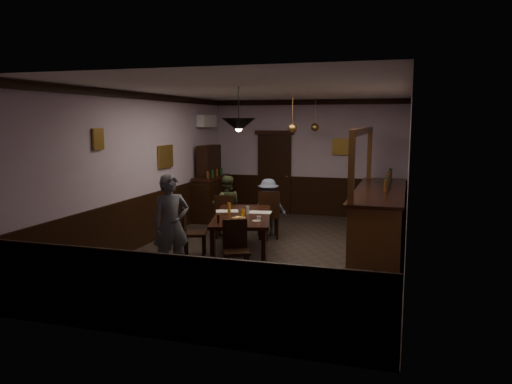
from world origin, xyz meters
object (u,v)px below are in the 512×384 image
at_px(person_standing, 171,225).
at_px(chair_side, 190,230).
at_px(sideboard, 211,190).
at_px(soda_can, 243,213).
at_px(pendant_brass_far, 315,127).
at_px(chair_near, 236,246).
at_px(dining_table, 242,218).
at_px(coffee_cup, 259,218).
at_px(bar_counter, 380,215).
at_px(person_seated_right, 268,207).
at_px(person_seated_left, 226,206).
at_px(chair_far_right, 268,213).
at_px(pendant_iron, 239,125).
at_px(chair_far_left, 225,214).
at_px(pendant_brass_mid, 292,128).

bearing_deg(person_standing, chair_side, 54.62).
bearing_deg(chair_side, sideboard, -2.77).
bearing_deg(soda_can, person_standing, -118.48).
bearing_deg(chair_side, pendant_brass_far, -40.01).
xyz_separation_m(chair_near, person_standing, (-1.02, -0.19, 0.31)).
distance_m(dining_table, coffee_cup, 0.67).
relative_size(dining_table, sideboard, 1.29).
height_order(soda_can, bar_counter, bar_counter).
bearing_deg(coffee_cup, person_seated_right, 86.57).
height_order(person_seated_left, sideboard, sideboard).
distance_m(person_seated_right, sideboard, 2.32).
xyz_separation_m(chair_far_right, pendant_brass_far, (0.55, 2.18, 1.74)).
xyz_separation_m(person_standing, pendant_iron, (0.90, 0.70, 1.57)).
bearing_deg(chair_side, coffee_cup, -110.62).
xyz_separation_m(person_seated_left, pendant_iron, (1.03, -2.16, 1.74)).
bearing_deg(chair_far_left, sideboard, -70.58).
xyz_separation_m(chair_side, pendant_brass_mid, (1.32, 2.39, 1.79)).
distance_m(chair_far_left, sideboard, 2.16).
height_order(chair_far_left, soda_can, chair_far_left).
bearing_deg(chair_near, soda_can, 76.54).
distance_m(dining_table, chair_far_left, 1.36).
distance_m(person_standing, coffee_cup, 1.53).
bearing_deg(pendant_brass_far, sideboard, -167.73).
bearing_deg(pendant_iron, pendant_brass_far, 83.71).
distance_m(person_standing, pendant_iron, 1.95).
bearing_deg(sideboard, chair_far_left, -60.03).
xyz_separation_m(chair_near, person_seated_left, (-1.15, 2.67, 0.15)).
bearing_deg(sideboard, coffee_cup, -56.37).
relative_size(coffee_cup, pendant_brass_far, 0.10).
bearing_deg(person_seated_right, person_standing, 48.59).
distance_m(pendant_iron, pendant_brass_mid, 2.75).
bearing_deg(coffee_cup, chair_near, -114.12).
distance_m(chair_far_right, chair_side, 2.02).
height_order(chair_near, pendant_brass_far, pendant_brass_far).
height_order(person_standing, coffee_cup, person_standing).
height_order(chair_side, pendant_iron, pendant_iron).
distance_m(chair_side, pendant_brass_far, 4.60).
distance_m(chair_far_left, soda_can, 1.50).
bearing_deg(chair_near, sideboard, 90.15).
distance_m(chair_far_left, person_seated_left, 0.31).
xyz_separation_m(chair_near, coffee_cup, (0.14, 0.82, 0.30)).
distance_m(dining_table, person_seated_left, 1.61).
height_order(dining_table, person_standing, person_standing).
relative_size(person_seated_right, coffee_cup, 15.39).
height_order(pendant_iron, pendant_brass_mid, same).
relative_size(chair_side, pendant_brass_mid, 1.15).
relative_size(chair_far_left, pendant_iron, 1.28).
relative_size(chair_far_left, coffee_cup, 11.61).
distance_m(person_standing, pendant_brass_far, 5.39).
bearing_deg(chair_far_left, chair_far_right, -176.30).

